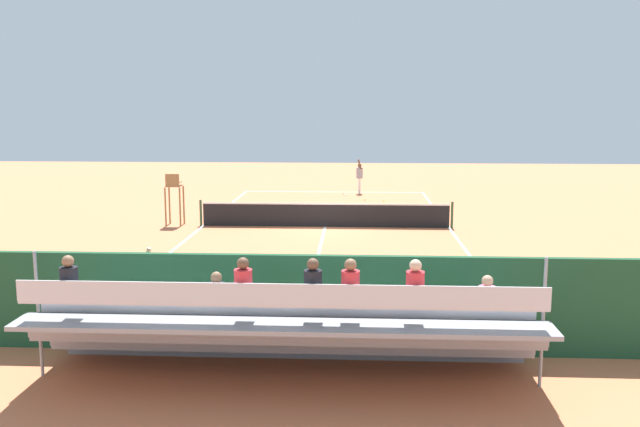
{
  "coord_description": "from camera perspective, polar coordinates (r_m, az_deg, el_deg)",
  "views": [
    {
      "loc": [
        -1.22,
        27.0,
        4.95
      ],
      "look_at": [
        0.0,
        4.0,
        1.2
      ],
      "focal_mm": 37.96,
      "sensor_mm": 36.0,
      "label": 1
    }
  ],
  "objects": [
    {
      "name": "bleacher_stand",
      "position": [
        12.31,
        -2.48,
        -9.56
      ],
      "size": [
        9.06,
        2.4,
        2.48
      ],
      "color": "gray",
      "rests_on": "ground"
    },
    {
      "name": "ground_plane",
      "position": [
        27.47,
        0.44,
        -1.13
      ],
      "size": [
        60.0,
        60.0,
        0.0
      ],
      "primitive_type": "plane",
      "color": "#CC7047"
    },
    {
      "name": "tennis_player",
      "position": [
        37.64,
        3.35,
        3.23
      ],
      "size": [
        0.36,
        0.53,
        1.93
      ],
      "color": "white",
      "rests_on": "ground"
    },
    {
      "name": "backdrop_wall",
      "position": [
        13.64,
        -2.24,
        -7.6
      ],
      "size": [
        18.0,
        0.16,
        2.0
      ],
      "primitive_type": "cube",
      "color": "#1E4C2D",
      "rests_on": "ground"
    },
    {
      "name": "umpire_chair",
      "position": [
        28.27,
        -12.21,
        1.65
      ],
      "size": [
        0.67,
        0.67,
        2.14
      ],
      "color": "olive",
      "rests_on": "ground"
    },
    {
      "name": "tennis_racket",
      "position": [
        37.16,
        2.14,
        1.61
      ],
      "size": [
        0.38,
        0.59,
        0.03
      ],
      "color": "black",
      "rests_on": "ground"
    },
    {
      "name": "tennis_net",
      "position": [
        27.39,
        0.44,
        -0.1
      ],
      "size": [
        10.3,
        0.1,
        1.07
      ],
      "color": "black",
      "rests_on": "ground"
    },
    {
      "name": "equipment_bag",
      "position": [
        14.44,
        -0.62,
        -10.05
      ],
      "size": [
        0.9,
        0.36,
        0.36
      ],
      "primitive_type": "cube",
      "color": "black",
      "rests_on": "ground"
    },
    {
      "name": "courtside_bench",
      "position": [
        14.43,
        6.14,
        -8.52
      ],
      "size": [
        1.8,
        0.4,
        0.93
      ],
      "color": "#234C2D",
      "rests_on": "ground"
    },
    {
      "name": "tennis_ball_far",
      "position": [
        34.67,
        5.41,
        1.05
      ],
      "size": [
        0.07,
        0.07,
        0.07
      ],
      "primitive_type": "sphere",
      "color": "#CCDB33",
      "rests_on": "ground"
    },
    {
      "name": "court_line_markings",
      "position": [
        27.51,
        0.44,
        -1.11
      ],
      "size": [
        10.1,
        22.2,
        0.01
      ],
      "color": "white",
      "rests_on": "ground"
    },
    {
      "name": "tennis_ball_near",
      "position": [
        35.02,
        3.81,
        1.16
      ],
      "size": [
        0.07,
        0.07,
        0.07
      ],
      "primitive_type": "sphere",
      "color": "#CCDB33",
      "rests_on": "ground"
    },
    {
      "name": "line_judge",
      "position": [
        14.9,
        -14.71,
        -6.37
      ],
      "size": [
        0.41,
        0.55,
        1.93
      ],
      "color": "#232328",
      "rests_on": "ground"
    }
  ]
}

